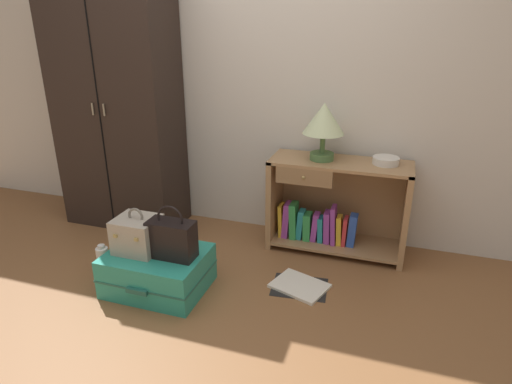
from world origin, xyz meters
The scene contains 11 objects.
ground_plane centered at (0.00, 0.00, 0.00)m, with size 9.00×9.00×0.00m, color brown.
back_wall centered at (0.00, 1.50, 1.30)m, with size 6.40×0.10×2.60m, color beige.
wardrobe centered at (-1.06, 1.20, 1.01)m, with size 0.96×0.47×2.01m.
bookshelf centered at (0.68, 1.25, 0.33)m, with size 1.00×0.39×0.70m.
table_lamp centered at (0.58, 1.24, 0.97)m, with size 0.29×0.29×0.40m.
bowl centered at (1.02, 1.27, 0.72)m, with size 0.18×0.18×0.05m, color silver.
suitcase_large centered at (-0.28, 0.35, 0.13)m, with size 0.62×0.50×0.26m.
train_case centered at (-0.40, 0.35, 0.37)m, with size 0.27×0.25×0.29m.
handbag centered at (-0.16, 0.34, 0.38)m, with size 0.29×0.14×0.34m.
bottle centered at (-0.74, 0.40, 0.10)m, with size 0.08×0.08×0.21m.
open_book_on_floor centered at (0.59, 0.64, 0.01)m, with size 0.40×0.35×0.02m.
Camera 1 is at (1.08, -1.75, 1.64)m, focal length 30.70 mm.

